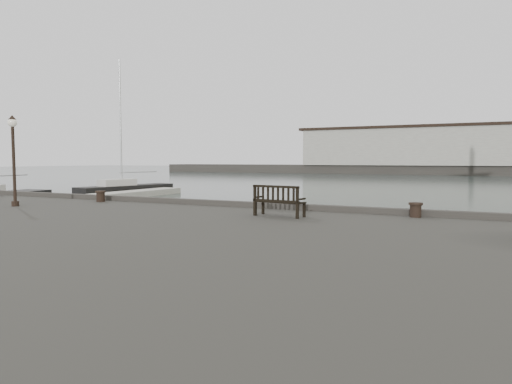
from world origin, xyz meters
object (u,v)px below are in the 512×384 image
bollard_left (101,196)px  bollard_right (416,210)px  bench (279,207)px  lamp_post (13,148)px  yacht_b (126,191)px

bollard_left → bollard_right: (11.18, 0.32, -0.00)m
bollard_left → bench: bearing=-8.4°
bench → bollard_right: (3.42, 1.47, -0.07)m
bollard_left → lamp_post: lamp_post is taller
bollard_left → yacht_b: bearing=130.1°
bollard_right → bench: bearing=-156.8°
bollard_left → bollard_right: bearing=1.6°
bollard_left → yacht_b: (-16.56, 19.70, -1.51)m
lamp_post → bench: bearing=8.4°
bollard_right → lamp_post: lamp_post is taller
lamp_post → yacht_b: size_ratio=0.24×
bollard_right → lamp_post: size_ratio=0.13×
bollard_left → lamp_post: size_ratio=0.13×
bollard_left → yacht_b: yacht_b is taller
bench → yacht_b: (-24.32, 20.85, -1.58)m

